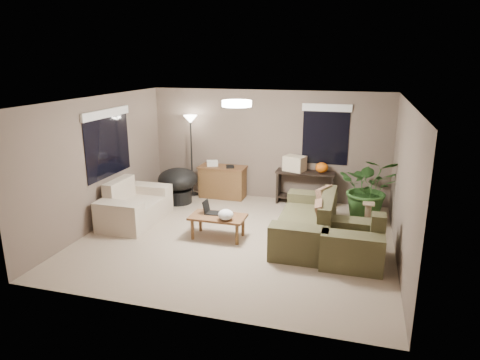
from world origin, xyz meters
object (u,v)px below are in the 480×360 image
(armchair, at_px, (354,245))
(floor_lamp, at_px, (191,129))
(console_table, at_px, (305,185))
(cat_scratching_post, at_px, (368,217))
(houseplant, at_px, (369,195))
(main_sofa, at_px, (308,224))
(coffee_table, at_px, (218,219))
(desk, at_px, (223,182))
(papasan_chair, at_px, (178,183))
(loveseat, at_px, (134,207))

(armchair, distance_m, floor_lamp, 4.80)
(console_table, height_order, cat_scratching_post, console_table)
(floor_lamp, distance_m, cat_scratching_post, 4.40)
(console_table, height_order, houseplant, houseplant)
(console_table, bearing_deg, floor_lamp, -178.32)
(armchair, height_order, houseplant, houseplant)
(main_sofa, relative_size, coffee_table, 2.20)
(armchair, relative_size, console_table, 0.77)
(main_sofa, relative_size, armchair, 2.20)
(armchair, relative_size, desk, 0.91)
(armchair, bearing_deg, floor_lamp, 145.79)
(floor_lamp, bearing_deg, coffee_table, -57.98)
(main_sofa, distance_m, papasan_chair, 3.35)
(loveseat, height_order, console_table, loveseat)
(loveseat, bearing_deg, papasan_chair, 74.03)
(desk, distance_m, floor_lamp, 1.44)
(coffee_table, bearing_deg, console_table, 61.68)
(desk, bearing_deg, armchair, -40.51)
(main_sofa, height_order, floor_lamp, floor_lamp)
(armchair, bearing_deg, papasan_chair, 153.26)
(desk, xyz_separation_m, floor_lamp, (-0.76, -0.02, 1.22))
(main_sofa, relative_size, loveseat, 1.38)
(desk, bearing_deg, main_sofa, -40.44)
(console_table, distance_m, houseplant, 1.49)
(main_sofa, distance_m, armchair, 1.07)
(loveseat, height_order, desk, loveseat)
(coffee_table, height_order, console_table, console_table)
(coffee_table, xyz_separation_m, desk, (-0.66, 2.29, 0.02))
(armchair, distance_m, desk, 4.03)
(armchair, bearing_deg, coffee_table, 172.18)
(papasan_chair, relative_size, floor_lamp, 0.57)
(cat_scratching_post, bearing_deg, papasan_chair, 174.79)
(coffee_table, distance_m, cat_scratching_post, 2.92)
(loveseat, bearing_deg, armchair, -8.52)
(floor_lamp, relative_size, cat_scratching_post, 3.82)
(coffee_table, height_order, floor_lamp, floor_lamp)
(armchair, distance_m, cat_scratching_post, 1.61)
(houseplant, relative_size, cat_scratching_post, 2.62)
(main_sofa, height_order, console_table, main_sofa)
(desk, distance_m, papasan_chair, 1.07)
(papasan_chair, bearing_deg, floor_lamp, 82.43)
(floor_lamp, relative_size, houseplant, 1.46)
(armchair, xyz_separation_m, houseplant, (0.22, 2.08, 0.21))
(papasan_chair, xyz_separation_m, floor_lamp, (0.08, 0.63, 1.13))
(houseplant, bearing_deg, console_table, 156.30)
(loveseat, height_order, coffee_table, loveseat)
(floor_lamp, distance_m, houseplant, 4.22)
(coffee_table, relative_size, desk, 0.91)
(coffee_table, relative_size, floor_lamp, 0.52)
(loveseat, height_order, floor_lamp, floor_lamp)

